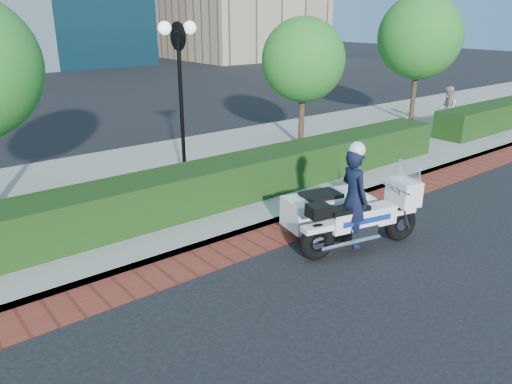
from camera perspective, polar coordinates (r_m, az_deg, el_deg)
ground at (r=9.24m, az=3.50°, el=-9.69°), size 120.00×120.00×0.00m
brick_strip at (r=10.26m, az=-2.14°, el=-6.45°), size 60.00×1.00×0.01m
sidewalk at (r=13.85m, az=-13.30°, el=0.43°), size 60.00×8.00×0.15m
hedge_main at (r=11.64m, az=-8.35°, el=0.05°), size 18.00×1.20×1.00m
lamppost at (r=12.95m, az=-8.67°, el=12.57°), size 1.02×0.70×4.21m
tree_c at (r=17.30m, az=5.43°, el=14.77°), size 2.80×2.80×4.30m
tree_d at (r=22.25m, az=18.19°, el=16.48°), size 3.40×3.40×5.16m
police_motorcycle at (r=10.35m, az=10.17°, el=-1.84°), size 2.79×2.30×2.28m
pedestrian at (r=21.23m, az=21.01°, el=8.92°), size 1.05×1.01×1.71m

